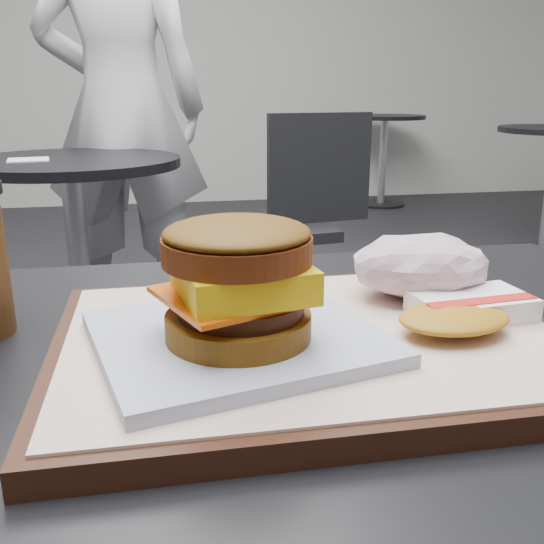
{
  "coord_description": "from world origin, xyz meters",
  "views": [
    {
      "loc": [
        -0.08,
        -0.39,
        0.96
      ],
      "look_at": [
        0.0,
        0.03,
        0.83
      ],
      "focal_mm": 40.0,
      "sensor_mm": 36.0,
      "label": 1
    }
  ],
  "objects_px": {
    "serving_tray": "(312,343)",
    "neighbor_table": "(76,219)",
    "patron": "(121,107)",
    "crumpled_wrapper": "(421,266)",
    "neighbor_chair": "(287,215)",
    "breakfast_sandwich": "(238,295)",
    "hash_brown": "(464,311)"
  },
  "relations": [
    {
      "from": "serving_tray",
      "to": "neighbor_table",
      "type": "height_order",
      "value": "serving_tray"
    },
    {
      "from": "neighbor_table",
      "to": "neighbor_chair",
      "type": "relative_size",
      "value": 0.85
    },
    {
      "from": "breakfast_sandwich",
      "to": "neighbor_chair",
      "type": "relative_size",
      "value": 0.25
    },
    {
      "from": "neighbor_table",
      "to": "patron",
      "type": "relative_size",
      "value": 0.42
    },
    {
      "from": "hash_brown",
      "to": "neighbor_chair",
      "type": "distance_m",
      "value": 1.82
    },
    {
      "from": "serving_tray",
      "to": "neighbor_table",
      "type": "xyz_separation_m",
      "value": [
        -0.38,
        1.63,
        -0.23
      ]
    },
    {
      "from": "neighbor_table",
      "to": "patron",
      "type": "xyz_separation_m",
      "value": [
        0.15,
        0.45,
        0.34
      ]
    },
    {
      "from": "serving_tray",
      "to": "patron",
      "type": "relative_size",
      "value": 0.21
    },
    {
      "from": "neighbor_table",
      "to": "patron",
      "type": "bearing_deg",
      "value": 71.47
    },
    {
      "from": "breakfast_sandwich",
      "to": "crumpled_wrapper",
      "type": "xyz_separation_m",
      "value": [
        0.17,
        0.08,
        -0.01
      ]
    },
    {
      "from": "serving_tray",
      "to": "patron",
      "type": "bearing_deg",
      "value": 96.31
    },
    {
      "from": "neighbor_table",
      "to": "patron",
      "type": "distance_m",
      "value": 0.58
    },
    {
      "from": "neighbor_chair",
      "to": "patron",
      "type": "height_order",
      "value": "patron"
    },
    {
      "from": "neighbor_table",
      "to": "hash_brown",
      "type": "bearing_deg",
      "value": -73.14
    },
    {
      "from": "crumpled_wrapper",
      "to": "patron",
      "type": "bearing_deg",
      "value": 99.61
    },
    {
      "from": "crumpled_wrapper",
      "to": "neighbor_table",
      "type": "distance_m",
      "value": 1.67
    },
    {
      "from": "crumpled_wrapper",
      "to": "neighbor_table",
      "type": "xyz_separation_m",
      "value": [
        -0.49,
        1.57,
        -0.27
      ]
    },
    {
      "from": "crumpled_wrapper",
      "to": "neighbor_chair",
      "type": "xyz_separation_m",
      "value": [
        0.25,
        1.71,
        -0.31
      ]
    },
    {
      "from": "serving_tray",
      "to": "breakfast_sandwich",
      "type": "xyz_separation_m",
      "value": [
        -0.06,
        -0.02,
        0.05
      ]
    },
    {
      "from": "crumpled_wrapper",
      "to": "patron",
      "type": "xyz_separation_m",
      "value": [
        -0.34,
        2.02,
        0.08
      ]
    },
    {
      "from": "breakfast_sandwich",
      "to": "patron",
      "type": "relative_size",
      "value": 0.13
    },
    {
      "from": "hash_brown",
      "to": "crumpled_wrapper",
      "type": "xyz_separation_m",
      "value": [
        -0.01,
        0.07,
        0.02
      ]
    },
    {
      "from": "patron",
      "to": "serving_tray",
      "type": "bearing_deg",
      "value": 106.94
    },
    {
      "from": "serving_tray",
      "to": "crumpled_wrapper",
      "type": "relative_size",
      "value": 3.17
    },
    {
      "from": "hash_brown",
      "to": "neighbor_table",
      "type": "xyz_separation_m",
      "value": [
        -0.5,
        1.64,
        -0.25
      ]
    },
    {
      "from": "breakfast_sandwich",
      "to": "patron",
      "type": "xyz_separation_m",
      "value": [
        -0.17,
        2.1,
        0.06
      ]
    },
    {
      "from": "serving_tray",
      "to": "patron",
      "type": "xyz_separation_m",
      "value": [
        -0.23,
        2.08,
        0.11
      ]
    },
    {
      "from": "neighbor_chair",
      "to": "crumpled_wrapper",
      "type": "bearing_deg",
      "value": -98.29
    },
    {
      "from": "breakfast_sandwich",
      "to": "crumpled_wrapper",
      "type": "relative_size",
      "value": 1.87
    },
    {
      "from": "patron",
      "to": "hash_brown",
      "type": "bearing_deg",
      "value": 110.07
    },
    {
      "from": "serving_tray",
      "to": "neighbor_table",
      "type": "distance_m",
      "value": 1.69
    },
    {
      "from": "breakfast_sandwich",
      "to": "neighbor_chair",
      "type": "xyz_separation_m",
      "value": [
        0.42,
        1.79,
        -0.32
      ]
    }
  ]
}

